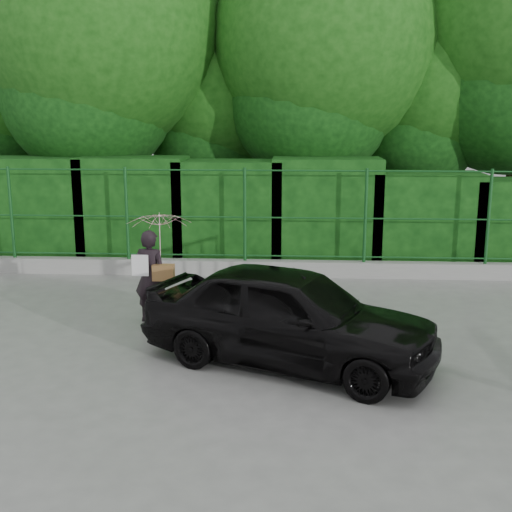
{
  "coord_description": "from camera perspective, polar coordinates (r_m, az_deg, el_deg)",
  "views": [
    {
      "loc": [
        1.34,
        -7.65,
        3.08
      ],
      "look_at": [
        0.81,
        1.3,
        1.1
      ],
      "focal_mm": 45.0,
      "sensor_mm": 36.0,
      "label": 1
    }
  ],
  "objects": [
    {
      "name": "ground",
      "position": [
        8.36,
        -6.14,
        -9.25
      ],
      "size": [
        80.0,
        80.0,
        0.0
      ],
      "primitive_type": "plane",
      "color": "gray"
    },
    {
      "name": "kerb",
      "position": [
        12.57,
        -2.8,
        -1.04
      ],
      "size": [
        14.0,
        0.25,
        0.3
      ],
      "primitive_type": "cube",
      "color": "#9E9E99",
      "rests_on": "ground"
    },
    {
      "name": "fence",
      "position": [
        12.35,
        -1.83,
        3.69
      ],
      "size": [
        14.13,
        0.06,
        1.8
      ],
      "color": "#14481B",
      "rests_on": "kerb"
    },
    {
      "name": "hedge",
      "position": [
        13.4,
        -3.32,
        3.76
      ],
      "size": [
        14.2,
        1.2,
        2.23
      ],
      "color": "black",
      "rests_on": "ground"
    },
    {
      "name": "trees",
      "position": [
        15.46,
        2.8,
        18.16
      ],
      "size": [
        17.1,
        6.15,
        8.08
      ],
      "color": "black",
      "rests_on": "ground"
    },
    {
      "name": "woman",
      "position": [
        9.68,
        -8.75,
        0.55
      ],
      "size": [
        0.94,
        0.96,
        1.67
      ],
      "color": "black",
      "rests_on": "ground"
    },
    {
      "name": "car",
      "position": [
        8.03,
        2.97,
        -5.32
      ],
      "size": [
        4.0,
        2.81,
        1.26
      ],
      "primitive_type": "imported",
      "rotation": [
        0.0,
        0.0,
        1.18
      ],
      "color": "black",
      "rests_on": "ground"
    }
  ]
}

